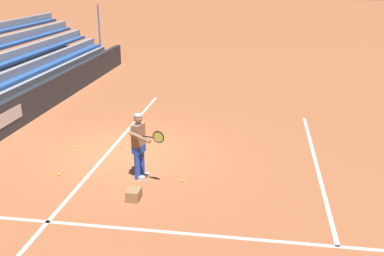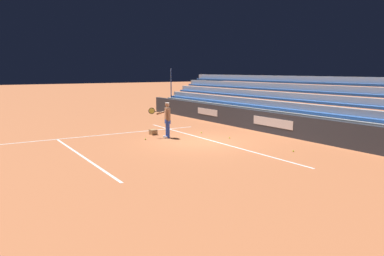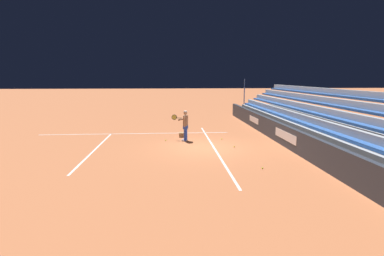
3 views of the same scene
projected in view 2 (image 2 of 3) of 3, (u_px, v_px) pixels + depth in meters
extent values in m
plane|color=#B7663D|center=(202.00, 141.00, 17.15)|extent=(160.00, 160.00, 0.00)
cube|color=white|center=(211.00, 140.00, 17.41)|extent=(12.00, 0.10, 0.01)
cube|color=white|center=(88.00, 136.00, 18.48)|extent=(0.10, 12.00, 0.01)
cube|color=white|center=(82.00, 156.00, 14.26)|extent=(8.22, 0.10, 0.01)
cube|color=#2D333D|center=(271.00, 123.00, 19.32)|extent=(25.76, 0.24, 1.10)
cube|color=silver|center=(272.00, 122.00, 19.05)|extent=(2.80, 0.01, 0.44)
cube|color=silver|center=(207.00, 112.00, 23.94)|extent=(2.20, 0.01, 0.40)
cube|color=#9EA3A8|center=(300.00, 120.00, 20.48)|extent=(24.47, 3.20, 1.10)
cube|color=#2D5BAD|center=(285.00, 110.00, 19.75)|extent=(23.98, 0.40, 0.12)
cube|color=#9EA3A8|center=(289.00, 107.00, 19.88)|extent=(24.47, 0.24, 0.45)
cube|color=#2D5BAD|center=(296.00, 100.00, 20.10)|extent=(23.98, 0.40, 0.12)
cube|color=#9EA3A8|center=(300.00, 98.00, 20.23)|extent=(24.47, 0.24, 0.45)
cube|color=#2D5BAD|center=(307.00, 92.00, 20.46)|extent=(23.98, 0.40, 0.12)
cube|color=#9EA3A8|center=(310.00, 89.00, 20.58)|extent=(24.47, 0.24, 0.45)
cube|color=#2D5BAD|center=(317.00, 83.00, 20.81)|extent=(23.98, 0.40, 0.12)
cube|color=#9EA3A8|center=(320.00, 80.00, 20.93)|extent=(24.47, 0.24, 0.45)
cylinder|color=#4C70B2|center=(171.00, 90.00, 29.45)|extent=(0.08, 0.08, 3.40)
cylinder|color=blue|center=(168.00, 129.00, 17.90)|extent=(0.15, 0.15, 0.88)
cylinder|color=blue|center=(167.00, 129.00, 18.11)|extent=(0.15, 0.15, 0.88)
cube|color=white|center=(167.00, 137.00, 17.95)|extent=(0.18, 0.30, 0.09)
cube|color=white|center=(166.00, 137.00, 18.16)|extent=(0.18, 0.30, 0.09)
cube|color=blue|center=(168.00, 121.00, 17.95)|extent=(0.39, 0.31, 0.20)
cube|color=#A37556|center=(168.00, 114.00, 17.90)|extent=(0.40, 0.30, 0.58)
sphere|color=#A37556|center=(167.00, 105.00, 17.83)|extent=(0.21, 0.21, 0.21)
cylinder|color=white|center=(167.00, 103.00, 17.82)|extent=(0.20, 0.20, 0.05)
cylinder|color=#A37556|center=(169.00, 115.00, 17.67)|extent=(0.09, 0.09, 0.56)
cylinder|color=#A37556|center=(162.00, 112.00, 18.07)|extent=(0.25, 0.59, 0.24)
cylinder|color=black|center=(157.00, 111.00, 17.99)|extent=(0.11, 0.30, 0.03)
torus|color=black|center=(152.00, 111.00, 17.91)|extent=(0.11, 0.31, 0.31)
cylinder|color=#D6D14C|center=(152.00, 111.00, 17.91)|extent=(0.08, 0.26, 0.27)
cube|color=#A87F51|center=(153.00, 132.00, 18.97)|extent=(0.40, 0.31, 0.26)
sphere|color=#CCE533|center=(145.00, 139.00, 17.58)|extent=(0.07, 0.07, 0.07)
sphere|color=#CCE533|center=(293.00, 151.00, 14.96)|extent=(0.07, 0.07, 0.07)
sphere|color=#CCE533|center=(230.00, 138.00, 17.90)|extent=(0.07, 0.07, 0.07)
sphere|color=#CCE533|center=(201.00, 133.00, 19.40)|extent=(0.07, 0.07, 0.07)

